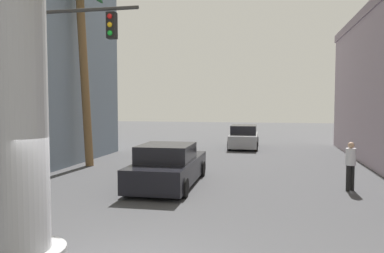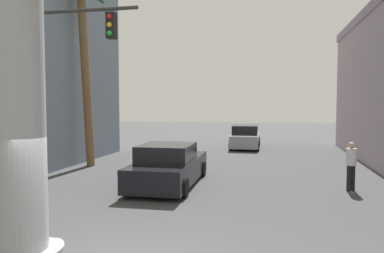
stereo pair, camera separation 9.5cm
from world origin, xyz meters
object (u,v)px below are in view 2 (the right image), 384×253
at_px(street_lamp, 384,56).
at_px(pedestrian_mid_right, 351,162).
at_px(car_lead, 169,166).
at_px(traffic_light_mast, 24,69).
at_px(neon_sign_pole, 17,19).
at_px(palm_tree_mid_left, 85,59).
at_px(car_far, 245,137).

distance_m(street_lamp, pedestrian_mid_right, 3.98).
bearing_deg(car_lead, street_lamp, -13.23).
bearing_deg(car_lead, traffic_light_mast, -131.26).
bearing_deg(neon_sign_pole, street_lamp, 42.70).
distance_m(street_lamp, traffic_light_mast, 10.32).
bearing_deg(palm_tree_mid_left, neon_sign_pole, -66.74).
relative_size(street_lamp, traffic_light_mast, 1.28).
xyz_separation_m(traffic_light_mast, pedestrian_mid_right, (9.70, 4.13, -3.03)).
bearing_deg(pedestrian_mid_right, car_far, 110.35).
relative_size(car_lead, pedestrian_mid_right, 3.06).
relative_size(traffic_light_mast, pedestrian_mid_right, 3.34).
bearing_deg(car_far, palm_tree_mid_left, -128.14).
height_order(neon_sign_pole, car_lead, neon_sign_pole).
xyz_separation_m(street_lamp, traffic_light_mast, (-10.09, -2.11, -0.37)).
bearing_deg(traffic_light_mast, pedestrian_mid_right, 23.05).
bearing_deg(pedestrian_mid_right, street_lamp, -78.93).
xyz_separation_m(car_far, pedestrian_mid_right, (4.46, -12.02, 0.26)).
bearing_deg(neon_sign_pole, traffic_light_mast, 125.21).
distance_m(traffic_light_mast, palm_tree_mid_left, 7.44).
height_order(car_far, pedestrian_mid_right, pedestrian_mid_right).
bearing_deg(neon_sign_pole, car_far, 83.98).
bearing_deg(palm_tree_mid_left, traffic_light_mast, -75.39).
bearing_deg(neon_sign_pole, car_lead, 88.67).
distance_m(neon_sign_pole, traffic_light_mast, 5.35).
relative_size(neon_sign_pole, pedestrian_mid_right, 5.76).
distance_m(neon_sign_pole, street_lamp, 9.55).
bearing_deg(car_far, neon_sign_pole, -96.02).
height_order(traffic_light_mast, car_lead, traffic_light_mast).
xyz_separation_m(street_lamp, pedestrian_mid_right, (-0.39, 2.01, -3.41)).
bearing_deg(traffic_light_mast, palm_tree_mid_left, 104.61).
relative_size(car_far, palm_tree_mid_left, 0.52).
height_order(car_far, palm_tree_mid_left, palm_tree_mid_left).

